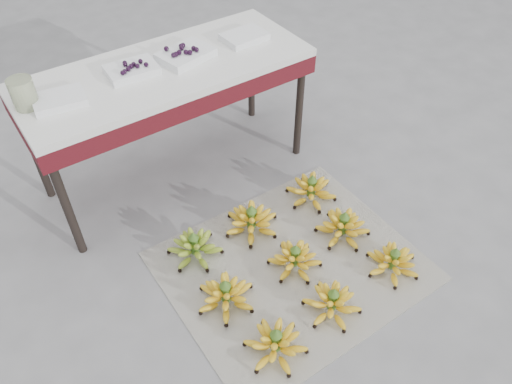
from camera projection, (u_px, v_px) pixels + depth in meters
ground at (287, 275)px, 2.55m from camera, size 60.00×60.00×0.00m
newspaper_mat at (292, 266)px, 2.59m from camera, size 1.26×1.06×0.01m
bunch_front_left at (276, 343)px, 2.21m from camera, size 0.35×0.35×0.17m
bunch_front_center at (332, 303)px, 2.36m from camera, size 0.33×0.33×0.17m
bunch_front_right at (393, 262)px, 2.54m from camera, size 0.36×0.36×0.17m
bunch_mid_left at (226, 295)px, 2.39m from camera, size 0.37×0.37×0.18m
bunch_mid_center at (295, 259)px, 2.55m from camera, size 0.28×0.28×0.17m
bunch_mid_right at (343, 227)px, 2.70m from camera, size 0.32×0.32×0.18m
bunch_back_left at (195, 247)px, 2.60m from camera, size 0.30×0.30×0.17m
bunch_back_center at (252, 221)px, 2.73m from camera, size 0.38×0.38×0.18m
bunch_back_right at (311, 190)px, 2.91m from camera, size 0.37×0.37×0.18m
vendor_table at (166, 80)px, 2.66m from camera, size 1.55×0.62×0.74m
tray_far_left at (59, 100)px, 2.34m from camera, size 0.26×0.20×0.04m
tray_left at (132, 70)px, 2.53m from camera, size 0.26×0.20×0.06m
tray_right at (186, 54)px, 2.64m from camera, size 0.31×0.25×0.07m
tray_far_right at (244, 37)px, 2.80m from camera, size 0.25×0.18×0.04m
glass_jar at (23, 94)px, 2.29m from camera, size 0.15×0.15×0.14m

